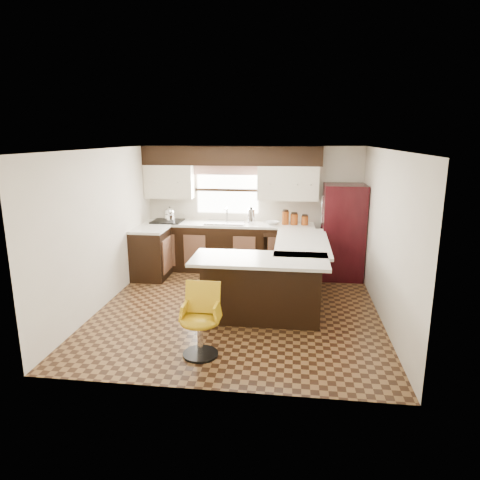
# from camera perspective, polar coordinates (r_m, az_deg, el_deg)

# --- Properties ---
(floor) EXTENTS (4.40, 4.40, 0.00)m
(floor) POSITION_cam_1_polar(r_m,az_deg,el_deg) (6.67, -0.21, -9.09)
(floor) COLOR #49301A
(floor) RESTS_ON ground
(ceiling) EXTENTS (4.40, 4.40, 0.00)m
(ceiling) POSITION_cam_1_polar(r_m,az_deg,el_deg) (6.15, -0.23, 12.01)
(ceiling) COLOR silver
(ceiling) RESTS_ON wall_back
(wall_back) EXTENTS (4.40, 0.00, 4.40)m
(wall_back) POSITION_cam_1_polar(r_m,az_deg,el_deg) (8.44, 1.73, 4.28)
(wall_back) COLOR beige
(wall_back) RESTS_ON floor
(wall_front) EXTENTS (4.40, 0.00, 4.40)m
(wall_front) POSITION_cam_1_polar(r_m,az_deg,el_deg) (4.21, -4.15, -5.52)
(wall_front) COLOR beige
(wall_front) RESTS_ON floor
(wall_left) EXTENTS (0.00, 4.40, 4.40)m
(wall_left) POSITION_cam_1_polar(r_m,az_deg,el_deg) (6.89, -17.82, 1.46)
(wall_left) COLOR beige
(wall_left) RESTS_ON floor
(wall_right) EXTENTS (0.00, 4.40, 4.40)m
(wall_right) POSITION_cam_1_polar(r_m,az_deg,el_deg) (6.38, 18.83, 0.45)
(wall_right) COLOR beige
(wall_right) RESTS_ON floor
(base_cab_back) EXTENTS (3.30, 0.60, 0.90)m
(base_cab_back) POSITION_cam_1_polar(r_m,az_deg,el_deg) (8.37, -1.57, -1.06)
(base_cab_back) COLOR black
(base_cab_back) RESTS_ON floor
(base_cab_left) EXTENTS (0.60, 0.70, 0.90)m
(base_cab_left) POSITION_cam_1_polar(r_m,az_deg,el_deg) (8.08, -11.80, -1.90)
(base_cab_left) COLOR black
(base_cab_left) RESTS_ON floor
(counter_back) EXTENTS (3.30, 0.60, 0.04)m
(counter_back) POSITION_cam_1_polar(r_m,az_deg,el_deg) (8.26, -1.60, 2.11)
(counter_back) COLOR silver
(counter_back) RESTS_ON base_cab_back
(counter_left) EXTENTS (0.60, 0.70, 0.04)m
(counter_left) POSITION_cam_1_polar(r_m,az_deg,el_deg) (7.96, -11.97, 1.38)
(counter_left) COLOR silver
(counter_left) RESTS_ON base_cab_left
(soffit) EXTENTS (3.40, 0.35, 0.36)m
(soffit) POSITION_cam_1_polar(r_m,az_deg,el_deg) (8.21, -1.17, 11.18)
(soffit) COLOR black
(soffit) RESTS_ON wall_back
(upper_cab_left) EXTENTS (0.94, 0.35, 0.64)m
(upper_cab_left) POSITION_cam_1_polar(r_m,az_deg,el_deg) (8.51, -9.38, 7.72)
(upper_cab_left) COLOR beige
(upper_cab_left) RESTS_ON wall_back
(upper_cab_right) EXTENTS (1.14, 0.35, 0.64)m
(upper_cab_right) POSITION_cam_1_polar(r_m,az_deg,el_deg) (8.16, 6.44, 7.56)
(upper_cab_right) COLOR beige
(upper_cab_right) RESTS_ON wall_back
(window_pane) EXTENTS (1.20, 0.02, 0.90)m
(window_pane) POSITION_cam_1_polar(r_m,az_deg,el_deg) (8.44, -1.67, 6.68)
(window_pane) COLOR white
(window_pane) RESTS_ON wall_back
(valance) EXTENTS (1.30, 0.06, 0.18)m
(valance) POSITION_cam_1_polar(r_m,az_deg,el_deg) (8.36, -1.73, 9.30)
(valance) COLOR #D19B93
(valance) RESTS_ON wall_back
(sink) EXTENTS (0.75, 0.45, 0.03)m
(sink) POSITION_cam_1_polar(r_m,az_deg,el_deg) (8.24, -1.96, 2.35)
(sink) COLOR #B2B2B7
(sink) RESTS_ON counter_back
(dishwasher) EXTENTS (0.58, 0.03, 0.78)m
(dishwasher) POSITION_cam_1_polar(r_m,az_deg,el_deg) (8.01, 5.21, -1.94)
(dishwasher) COLOR black
(dishwasher) RESTS_ON floor
(cooktop) EXTENTS (0.58, 0.50, 0.02)m
(cooktop) POSITION_cam_1_polar(r_m,az_deg,el_deg) (8.50, -9.65, 2.49)
(cooktop) COLOR black
(cooktop) RESTS_ON counter_back
(peninsula_long) EXTENTS (0.60, 1.95, 0.90)m
(peninsula_long) POSITION_cam_1_polar(r_m,az_deg,el_deg) (7.05, 7.75, -4.03)
(peninsula_long) COLOR black
(peninsula_long) RESTS_ON floor
(peninsula_return) EXTENTS (1.65, 0.60, 0.90)m
(peninsula_return) POSITION_cam_1_polar(r_m,az_deg,el_deg) (6.14, 2.85, -6.63)
(peninsula_return) COLOR black
(peninsula_return) RESTS_ON floor
(counter_pen_long) EXTENTS (0.84, 1.95, 0.04)m
(counter_pen_long) POSITION_cam_1_polar(r_m,az_deg,el_deg) (6.92, 8.29, -0.32)
(counter_pen_long) COLOR silver
(counter_pen_long) RESTS_ON peninsula_long
(counter_pen_return) EXTENTS (1.89, 0.84, 0.04)m
(counter_pen_return) POSITION_cam_1_polar(r_m,az_deg,el_deg) (5.91, 2.64, -2.63)
(counter_pen_return) COLOR silver
(counter_pen_return) RESTS_ON peninsula_return
(refrigerator) EXTENTS (0.75, 0.72, 1.74)m
(refrigerator) POSITION_cam_1_polar(r_m,az_deg,el_deg) (8.07, 13.55, 1.08)
(refrigerator) COLOR black
(refrigerator) RESTS_ON floor
(bar_chair) EXTENTS (0.48, 0.48, 0.88)m
(bar_chair) POSITION_cam_1_polar(r_m,az_deg,el_deg) (5.19, -5.39, -10.76)
(bar_chair) COLOR #C69911
(bar_chair) RESTS_ON floor
(kettle) EXTENTS (0.20, 0.20, 0.27)m
(kettle) POSITION_cam_1_polar(r_m,az_deg,el_deg) (8.46, -9.35, 3.48)
(kettle) COLOR silver
(kettle) RESTS_ON cooktop
(percolator) EXTENTS (0.13, 0.13, 0.29)m
(percolator) POSITION_cam_1_polar(r_m,az_deg,el_deg) (8.17, 1.49, 3.17)
(percolator) COLOR silver
(percolator) RESTS_ON counter_back
(mixing_bowl) EXTENTS (0.32, 0.32, 0.06)m
(mixing_bowl) POSITION_cam_1_polar(r_m,az_deg,el_deg) (8.16, 4.30, 2.32)
(mixing_bowl) COLOR white
(mixing_bowl) RESTS_ON counter_back
(canister_large) EXTENTS (0.13, 0.13, 0.25)m
(canister_large) POSITION_cam_1_polar(r_m,az_deg,el_deg) (8.15, 6.07, 2.94)
(canister_large) COLOR #893C11
(canister_large) RESTS_ON counter_back
(canister_med) EXTENTS (0.14, 0.14, 0.20)m
(canister_med) POSITION_cam_1_polar(r_m,az_deg,el_deg) (8.16, 7.23, 2.75)
(canister_med) COLOR #893C11
(canister_med) RESTS_ON counter_back
(canister_small) EXTENTS (0.13, 0.13, 0.17)m
(canister_small) POSITION_cam_1_polar(r_m,az_deg,el_deg) (8.16, 8.63, 2.58)
(canister_small) COLOR #893C11
(canister_small) RESTS_ON counter_back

